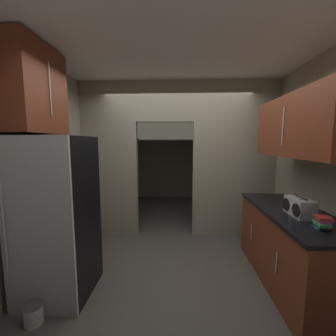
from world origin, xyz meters
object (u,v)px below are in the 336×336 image
refrigerator (57,217)px  book_stack (323,223)px  boombox (299,207)px  paint_can (34,315)px

refrigerator → book_stack: refrigerator is taller
boombox → book_stack: 0.35m
refrigerator → boombox: refrigerator is taller
book_stack → paint_can: bearing=-175.6°
boombox → paint_can: boombox is taller
paint_can → book_stack: bearing=4.4°
boombox → paint_can: 2.85m
refrigerator → paint_can: bearing=-93.0°
refrigerator → boombox: 2.62m
refrigerator → boombox: bearing=2.5°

